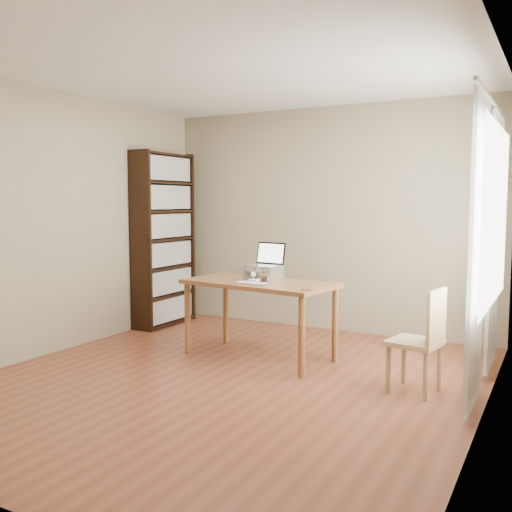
% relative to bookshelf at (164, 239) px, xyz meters
% --- Properties ---
extents(room, '(4.04, 4.54, 2.64)m').
position_rel_bookshelf_xyz_m(room, '(1.86, -1.54, 0.25)').
color(room, brown).
rests_on(room, ground).
extents(bookshelf, '(0.30, 0.90, 2.10)m').
position_rel_bookshelf_xyz_m(bookshelf, '(0.00, 0.00, 0.00)').
color(bookshelf, black).
rests_on(bookshelf, ground).
extents(curtains, '(0.03, 1.90, 2.25)m').
position_rel_bookshelf_xyz_m(curtains, '(3.75, -0.75, 0.12)').
color(curtains, white).
rests_on(curtains, ground).
extents(desk, '(1.52, 0.91, 0.75)m').
position_rel_bookshelf_xyz_m(desk, '(1.75, -0.80, -0.39)').
color(desk, brown).
rests_on(desk, ground).
extents(laptop_stand, '(0.32, 0.25, 0.13)m').
position_rel_bookshelf_xyz_m(laptop_stand, '(1.75, -0.72, -0.22)').
color(laptop_stand, silver).
rests_on(laptop_stand, desk).
extents(laptop, '(0.35, 0.31, 0.23)m').
position_rel_bookshelf_xyz_m(laptop, '(1.75, -0.66, -0.11)').
color(laptop, silver).
rests_on(laptop, laptop_stand).
extents(keyboard, '(0.30, 0.13, 0.02)m').
position_rel_bookshelf_xyz_m(keyboard, '(1.78, -1.02, -0.29)').
color(keyboard, silver).
rests_on(keyboard, desk).
extents(coaster, '(0.11, 0.11, 0.01)m').
position_rel_bookshelf_xyz_m(coaster, '(2.36, -1.10, -0.30)').
color(coaster, brown).
rests_on(coaster, desk).
extents(cat, '(0.26, 0.49, 0.17)m').
position_rel_bookshelf_xyz_m(cat, '(1.73, -0.69, -0.23)').
color(cat, '#4D473C').
rests_on(cat, desk).
extents(chair, '(0.43, 0.43, 0.84)m').
position_rel_bookshelf_xyz_m(chair, '(3.35, -1.09, -0.60)').
color(chair, tan).
rests_on(chair, ground).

